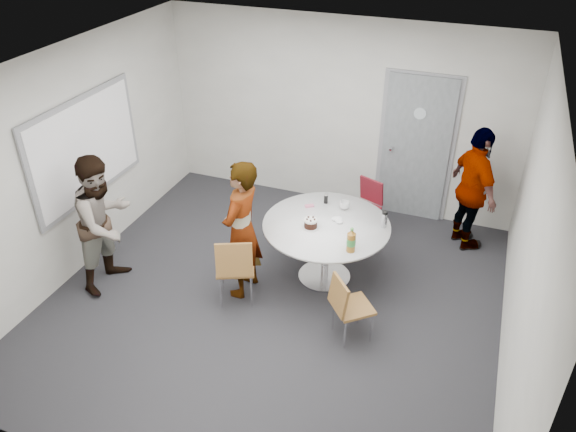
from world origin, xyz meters
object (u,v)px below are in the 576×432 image
at_px(door, 416,149).
at_px(person_main, 242,230).
at_px(chair_near_right, 347,303).
at_px(person_right, 473,190).
at_px(whiteboard, 86,148).
at_px(table, 327,232).
at_px(person_left, 105,222).
at_px(chair_near_left, 235,265).
at_px(chair_far, 366,202).

relative_size(door, person_main, 1.26).
bearing_deg(chair_near_right, person_right, 115.41).
bearing_deg(person_main, whiteboard, -90.30).
bearing_deg(table, person_main, -146.62).
bearing_deg(person_left, person_main, -69.88).
xyz_separation_m(whiteboard, person_main, (2.06, -0.13, -0.61)).
xyz_separation_m(table, chair_near_right, (0.50, -0.91, -0.20)).
bearing_deg(table, person_left, -158.51).
height_order(door, chair_near_right, door).
xyz_separation_m(chair_near_left, chair_near_right, (1.32, -0.11, -0.07)).
xyz_separation_m(door, whiteboard, (-3.56, -2.28, 0.42)).
bearing_deg(chair_far, table, 102.68).
relative_size(chair_near_right, person_main, 0.46).
height_order(chair_near_right, person_main, person_main).
relative_size(door, person_right, 1.28).
relative_size(person_main, person_left, 1.01).
relative_size(whiteboard, person_left, 1.14).
distance_m(door, whiteboard, 4.25).
xyz_separation_m(chair_near_right, person_left, (-2.88, -0.03, 0.36)).
height_order(person_left, person_right, person_left).
relative_size(door, table, 1.43).
bearing_deg(chair_far, person_left, 61.33).
bearing_deg(chair_near_left, person_right, 18.70).
relative_size(chair_near_left, chair_near_right, 1.13).
distance_m(whiteboard, chair_near_right, 3.56).
xyz_separation_m(door, person_left, (-3.05, -2.80, -0.19)).
xyz_separation_m(whiteboard, person_left, (0.51, -0.52, -0.62)).
height_order(whiteboard, person_right, whiteboard).
bearing_deg(chair_far, door, -102.27).
relative_size(whiteboard, person_main, 1.13).
distance_m(chair_near_right, person_right, 2.48).
bearing_deg(chair_far, chair_near_left, 84.79).
height_order(table, person_left, person_left).
bearing_deg(person_left, chair_near_left, -78.82).
relative_size(table, chair_near_left, 1.68).
bearing_deg(person_left, chair_far, -44.67).
relative_size(table, person_main, 0.88).
distance_m(table, person_main, 1.02).
relative_size(door, whiteboard, 1.12).
bearing_deg(chair_near_left, chair_near_right, -28.57).
distance_m(chair_near_right, person_main, 1.43).
bearing_deg(door, table, -109.72).
bearing_deg(person_left, whiteboard, 50.73).
relative_size(whiteboard, chair_far, 2.43).
xyz_separation_m(person_main, person_left, (-1.55, -0.39, -0.01)).
bearing_deg(person_main, chair_near_left, 7.05).
distance_m(chair_near_left, chair_far, 2.21).
xyz_separation_m(person_main, person_right, (2.34, 1.88, -0.01)).
height_order(chair_near_left, person_left, person_left).
bearing_deg(person_right, chair_near_right, 122.93).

